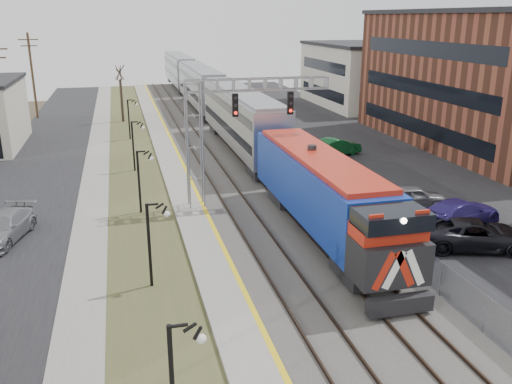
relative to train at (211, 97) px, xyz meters
name	(u,v)px	position (x,y,z in m)	size (l,w,h in m)	color
street_west	(29,189)	(-17.00, -22.10, -2.90)	(7.00, 120.00, 0.04)	black
sidewalk	(95,184)	(-12.50, -22.10, -2.88)	(2.00, 120.00, 0.08)	gray
grass_median	(137,181)	(-9.50, -22.10, -2.89)	(4.00, 120.00, 0.06)	#3F4726
platform	(177,177)	(-6.50, -22.10, -2.80)	(2.00, 120.00, 0.24)	gray
ballast_bed	(241,173)	(-1.50, -22.10, -2.82)	(8.00, 120.00, 0.20)	#595651
parking_lot	(382,164)	(10.50, -22.10, -2.90)	(16.00, 120.00, 0.04)	black
platform_edge	(188,175)	(-5.62, -22.10, -2.67)	(0.24, 120.00, 0.01)	gold
track_near	(216,173)	(-3.50, -22.10, -2.64)	(1.58, 120.00, 0.15)	#2D2119
track_far	(260,170)	(0.00, -22.10, -2.64)	(1.58, 120.00, 0.15)	#2D2119
train	(211,97)	(0.00, 0.00, 0.00)	(3.00, 85.85, 5.33)	navy
signal_gantry	(221,121)	(-4.28, -29.11, 2.67)	(9.00, 1.07, 8.15)	gray
lampposts	(149,244)	(-9.50, -38.81, -0.92)	(0.14, 62.14, 4.00)	black
fence	(293,161)	(2.70, -22.10, -2.12)	(0.04, 120.00, 1.60)	gray
bare_trees	(16,141)	(-18.16, -18.18, -0.22)	(12.30, 42.30, 5.95)	#382D23
car_lot_c	(475,235)	(7.31, -38.99, -2.14)	(2.58, 5.60, 1.56)	black
car_lot_d	(460,214)	(8.38, -35.99, -2.11)	(2.28, 5.61, 1.63)	navy
car_lot_e	(414,197)	(7.60, -32.22, -2.23)	(1.62, 4.04, 1.38)	slate
car_lot_f	(336,147)	(7.88, -18.41, -2.13)	(1.66, 4.76, 1.57)	#0C401C
car_street_b	(3,228)	(-16.98, -31.69, -2.16)	(2.12, 5.22, 1.51)	slate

